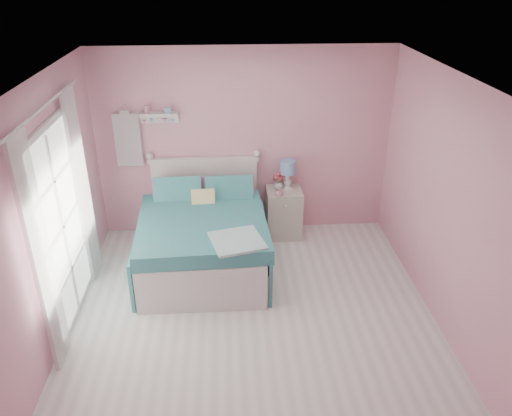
{
  "coord_description": "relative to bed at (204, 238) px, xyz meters",
  "views": [
    {
      "loc": [
        -0.24,
        -4.23,
        3.57
      ],
      "look_at": [
        0.1,
        1.2,
        0.84
      ],
      "focal_mm": 35.0,
      "sensor_mm": 36.0,
      "label": 1
    }
  ],
  "objects": [
    {
      "name": "hanging_dress",
      "position": [
        -0.99,
        0.91,
        1.01
      ],
      "size": [
        0.34,
        0.03,
        0.72
      ],
      "primitive_type": "cube",
      "color": "white",
      "rests_on": "room_shell"
    },
    {
      "name": "french_door",
      "position": [
        -1.41,
        -0.87,
        0.68
      ],
      "size": [
        0.04,
        1.32,
        2.16
      ],
      "color": "silver",
      "rests_on": "floor"
    },
    {
      "name": "nightstand",
      "position": [
        1.1,
        0.72,
        -0.04
      ],
      "size": [
        0.48,
        0.48,
        0.7
      ],
      "color": "beige",
      "rests_on": "floor"
    },
    {
      "name": "bed",
      "position": [
        0.0,
        0.0,
        0.0
      ],
      "size": [
        1.61,
        1.98,
        1.13
      ],
      "rotation": [
        0.0,
        0.0,
        0.05
      ],
      "color": "silver",
      "rests_on": "floor"
    },
    {
      "name": "curtain_near",
      "position": [
        -1.36,
        -1.61,
        0.79
      ],
      "size": [
        0.04,
        0.4,
        2.32
      ],
      "primitive_type": "cube",
      "color": "white",
      "rests_on": "floor"
    },
    {
      "name": "floor",
      "position": [
        0.56,
        -1.27,
        -0.39
      ],
      "size": [
        4.5,
        4.5,
        0.0
      ],
      "primitive_type": "plane",
      "color": "silver",
      "rests_on": "ground"
    },
    {
      "name": "roses",
      "position": [
        1.01,
        0.78,
        0.48
      ],
      "size": [
        0.14,
        0.11,
        0.12
      ],
      "color": "#BC4052",
      "rests_on": "vase"
    },
    {
      "name": "curtain_far",
      "position": [
        -1.36,
        -0.13,
        0.79
      ],
      "size": [
        0.04,
        0.4,
        2.32
      ],
      "primitive_type": "cube",
      "color": "white",
      "rests_on": "floor"
    },
    {
      "name": "room_shell",
      "position": [
        0.56,
        -1.27,
        1.19
      ],
      "size": [
        4.5,
        4.5,
        4.5
      ],
      "color": "pink",
      "rests_on": "floor"
    },
    {
      "name": "table_lamp",
      "position": [
        1.15,
        0.78,
        0.59
      ],
      "size": [
        0.21,
        0.21,
        0.42
      ],
      "color": "white",
      "rests_on": "nightstand"
    },
    {
      "name": "wall_shelf",
      "position": [
        -0.55,
        0.92,
        1.34
      ],
      "size": [
        0.5,
        0.15,
        0.25
      ],
      "color": "silver",
      "rests_on": "room_shell"
    },
    {
      "name": "teacup",
      "position": [
        1.01,
        0.55,
        0.35
      ],
      "size": [
        0.13,
        0.13,
        0.08
      ],
      "primitive_type": "imported",
      "rotation": [
        0.0,
        0.0,
        0.27
      ],
      "color": "pink",
      "rests_on": "nightstand"
    },
    {
      "name": "vase",
      "position": [
        1.02,
        0.78,
        0.37
      ],
      "size": [
        0.14,
        0.14,
        0.14
      ],
      "primitive_type": "imported",
      "rotation": [
        0.0,
        0.0,
        0.06
      ],
      "color": "silver",
      "rests_on": "nightstand"
    }
  ]
}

